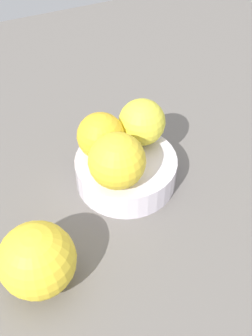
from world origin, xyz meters
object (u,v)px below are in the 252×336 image
fruit_bowl (126,171)px  orange_loose_0 (37,260)px  orange_in_bowl_0 (142,122)px  orange_in_bowl_2 (101,136)px  orange_in_bowl_1 (117,161)px

fruit_bowl → orange_loose_0: (15.30, 10.59, 2.39)cm
orange_in_bowl_0 → orange_in_bowl_2: 6.21cm
orange_in_bowl_1 → orange_loose_0: size_ratio=0.83×
fruit_bowl → orange_in_bowl_2: (2.59, -2.46, 5.39)cm
fruit_bowl → orange_in_bowl_1: 7.11cm
orange_in_bowl_0 → orange_in_bowl_2: orange_in_bowl_0 is taller
orange_loose_0 → orange_in_bowl_1: bearing=-149.6°
fruit_bowl → orange_in_bowl_0: bearing=-142.5°
orange_in_bowl_1 → orange_in_bowl_2: (-0.01, -5.61, -0.43)cm
orange_in_bowl_2 → fruit_bowl: bearing=136.5°
fruit_bowl → orange_in_bowl_0: orange_in_bowl_0 is taller
orange_in_bowl_2 → orange_loose_0: bearing=45.8°
orange_in_bowl_0 → orange_in_bowl_1: (6.21, 5.92, 0.37)cm
fruit_bowl → orange_loose_0: 18.76cm
orange_in_bowl_0 → orange_loose_0: (18.91, 13.36, -3.06)cm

